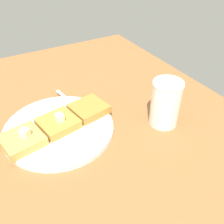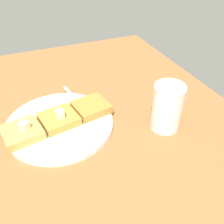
{
  "view_description": "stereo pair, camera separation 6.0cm",
  "coord_description": "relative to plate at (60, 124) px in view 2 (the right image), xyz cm",
  "views": [
    {
      "loc": [
        -3.66,
        -41.88,
        43.44
      ],
      "look_at": [
        20.3,
        -0.09,
        7.02
      ],
      "focal_mm": 40.0,
      "sensor_mm": 36.0,
      "label": 1
    },
    {
      "loc": [
        1.75,
        -44.54,
        43.44
      ],
      "look_at": [
        20.3,
        -0.09,
        7.02
      ],
      "focal_mm": 40.0,
      "sensor_mm": 36.0,
      "label": 2
    }
  ],
  "objects": [
    {
      "name": "table_surface",
      "position": [
        -8.15,
        -4.99,
        -2.0
      ],
      "size": [
        111.02,
        111.02,
        2.52
      ],
      "primitive_type": "cube",
      "color": "brown",
      "rests_on": "ground"
    },
    {
      "name": "plate",
      "position": [
        0.0,
        0.0,
        0.0
      ],
      "size": [
        26.83,
        26.83,
        1.3
      ],
      "color": "silver",
      "rests_on": "table_surface"
    },
    {
      "name": "toast_slice_left",
      "position": [
        -8.99,
        -1.65,
        1.59
      ],
      "size": [
        9.91,
        9.66,
        2.07
      ],
      "primitive_type": "cube",
      "rotation": [
        0.0,
        0.0,
        0.18
      ],
      "color": "gold",
      "rests_on": "plate"
    },
    {
      "name": "toast_slice_middle",
      "position": [
        -0.0,
        -0.0,
        1.59
      ],
      "size": [
        9.91,
        9.66,
        2.07
      ],
      "primitive_type": "cube",
      "rotation": [
        0.0,
        0.0,
        0.18
      ],
      "color": "#B08435",
      "rests_on": "plate"
    },
    {
      "name": "toast_slice_right",
      "position": [
        8.99,
        1.65,
        1.59
      ],
      "size": [
        9.91,
        9.66,
        2.07
      ],
      "primitive_type": "cube",
      "rotation": [
        0.0,
        0.0,
        0.18
      ],
      "color": "#AD7730",
      "rests_on": "plate"
    },
    {
      "name": "butter_pat_primary",
      "position": [
        -8.56,
        -2.0,
        3.6
      ],
      "size": [
        2.63,
        2.64,
        1.96
      ],
      "primitive_type": "cube",
      "rotation": [
        0.0,
        0.0,
        2.31
      ],
      "color": "beige",
      "rests_on": "toast_slice_left"
    },
    {
      "name": "butter_pat_secondary",
      "position": [
        0.35,
        -0.71,
        3.6
      ],
      "size": [
        1.99,
        2.16,
        1.96
      ],
      "primitive_type": "cube",
      "rotation": [
        0.0,
        0.0,
        1.69
      ],
      "color": "beige",
      "rests_on": "toast_slice_middle"
    },
    {
      "name": "fork",
      "position": [
        6.69,
        6.7,
        0.73
      ],
      "size": [
        3.99,
        16.02,
        0.36
      ],
      "color": "silver",
      "rests_on": "plate"
    },
    {
      "name": "syrup_jar",
      "position": [
        24.3,
        -10.17,
        4.57
      ],
      "size": [
        7.42,
        7.42,
        11.89
      ],
      "color": "#472005",
      "rests_on": "table_surface"
    }
  ]
}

